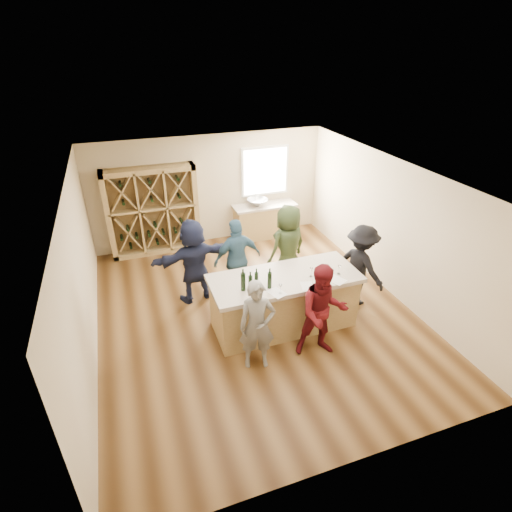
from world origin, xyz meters
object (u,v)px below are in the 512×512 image
object	(u,v)px
person_near_left	(257,326)
person_far_right	(288,247)
person_near_right	(323,312)
wine_bottle_b	(250,284)
person_server	(360,266)
tasting_counter_base	(284,303)
person_far_mid	(237,259)
sink	(258,202)
wine_bottle_c	(256,280)
person_far_left	(194,261)
wine_rack	(153,211)
wine_bottle_a	(243,282)
wine_bottle_d	(270,280)

from	to	relation	value
person_near_left	person_far_right	size ratio (longest dim) A/B	0.87
person_near_right	person_far_right	size ratio (longest dim) A/B	0.93
wine_bottle_b	person_server	distance (m)	2.51
tasting_counter_base	person_far_mid	world-z (taller)	person_far_mid
person_server	tasting_counter_base	bearing A→B (deg)	79.07
sink	person_near_right	world-z (taller)	person_near_right
wine_bottle_b	wine_bottle_c	bearing A→B (deg)	35.02
sink	person_far_mid	distance (m)	2.84
wine_bottle_b	person_far_right	bearing A→B (deg)	48.61
person_near_left	person_far_mid	size ratio (longest dim) A/B	0.93
tasting_counter_base	person_far_left	bearing A→B (deg)	133.80
wine_bottle_c	person_far_mid	bearing A→B (deg)	86.77
wine_rack	person_server	xyz separation A→B (m)	(3.59, -3.65, -0.24)
wine_bottle_b	person_server	xyz separation A→B (m)	(2.45, 0.42, -0.36)
person_far_left	person_far_right	bearing A→B (deg)	167.36
sink	person_far_right	xyz separation A→B (m)	(-0.18, -2.45, -0.09)
wine_rack	tasting_counter_base	distance (m)	4.32
person_far_left	person_near_left	bearing A→B (deg)	94.28
wine_bottle_a	person_near_right	xyz separation A→B (m)	(1.14, -0.74, -0.39)
person_near_right	person_far_right	bearing A→B (deg)	95.64
wine_bottle_a	person_far_right	xyz separation A→B (m)	(1.48, 1.49, -0.32)
wine_bottle_d	person_far_left	xyz separation A→B (m)	(-0.98, 1.68, -0.34)
person_server	person_far_mid	xyz separation A→B (m)	(-2.23, 1.07, 0.01)
wine_bottle_d	person_near_right	size ratio (longest dim) A/B	0.17
wine_bottle_b	wine_bottle_c	xyz separation A→B (m)	(0.14, 0.10, -0.01)
wine_rack	wine_bottle_b	world-z (taller)	wine_rack
sink	person_far_left	distance (m)	3.21
wine_bottle_a	person_near_left	world-z (taller)	person_near_left
wine_bottle_c	person_far_left	bearing A→B (deg)	116.74
tasting_counter_base	person_server	world-z (taller)	person_server
sink	person_far_right	distance (m)	2.46
person_near_left	person_server	bearing A→B (deg)	34.16
wine_bottle_b	wine_bottle_a	bearing A→B (deg)	149.33
wine_bottle_d	sink	bearing A→B (deg)	73.20
wine_bottle_d	wine_rack	bearing A→B (deg)	109.94
wine_rack	sink	xyz separation A→B (m)	(2.70, -0.07, -0.09)
wine_bottle_b	person_far_right	distance (m)	2.09
sink	person_near_right	distance (m)	4.71
wine_bottle_b	person_near_right	world-z (taller)	person_near_right
wine_rack	person_far_left	size ratio (longest dim) A/B	1.23
person_near_right	person_far_mid	xyz separation A→B (m)	(-0.81, 2.17, 0.01)
wine_bottle_a	wine_bottle_d	world-z (taller)	wine_bottle_a
wine_rack	person_near_left	distance (m)	4.79
person_server	person_far_mid	world-z (taller)	person_far_mid
wine_bottle_a	sink	bearing A→B (deg)	67.15
wine_rack	wine_bottle_d	distance (m)	4.36
tasting_counter_base	person_far_left	world-z (taller)	person_far_left
wine_bottle_a	person_far_right	size ratio (longest dim) A/B	0.18
wine_bottle_a	person_far_left	world-z (taller)	person_far_left
wine_bottle_a	person_server	distance (m)	2.61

